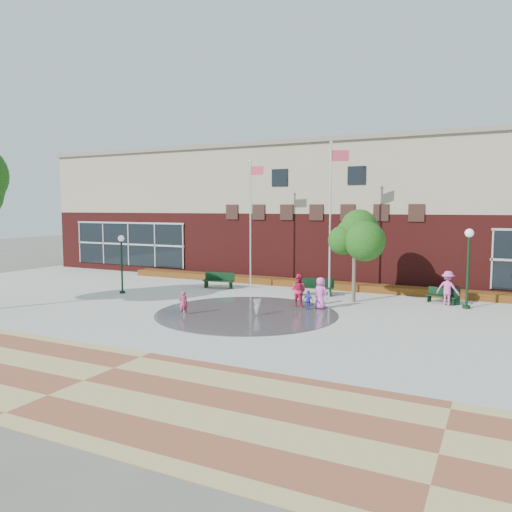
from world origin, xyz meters
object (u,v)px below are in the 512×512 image
at_px(flagpole_right, 331,211).
at_px(bench_left, 219,283).
at_px(flagpole_left, 251,217).
at_px(child_splash, 183,303).
at_px(trash_can, 455,295).

xyz_separation_m(flagpole_right, bench_left, (-6.91, -0.40, -4.41)).
bearing_deg(flagpole_left, flagpole_right, -9.40).
height_order(flagpole_left, bench_left, flagpole_left).
relative_size(flagpole_left, child_splash, 6.96).
distance_m(flagpole_right, trash_can, 7.67).
bearing_deg(flagpole_right, trash_can, -15.87).
xyz_separation_m(flagpole_left, child_splash, (0.68, -8.16, -3.76)).
bearing_deg(child_splash, flagpole_right, -164.24).
distance_m(bench_left, trash_can, 13.31).
bearing_deg(flagpole_left, child_splash, -88.63).
bearing_deg(bench_left, child_splash, -79.22).
bearing_deg(flagpole_right, bench_left, 162.92).
bearing_deg(trash_can, flagpole_right, -175.45).
bearing_deg(flagpole_left, bench_left, -154.86).
relative_size(flagpole_left, flagpole_right, 0.92).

